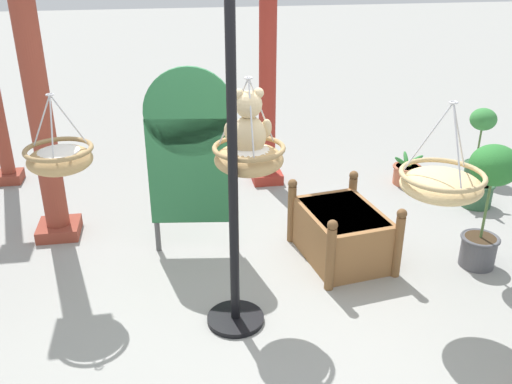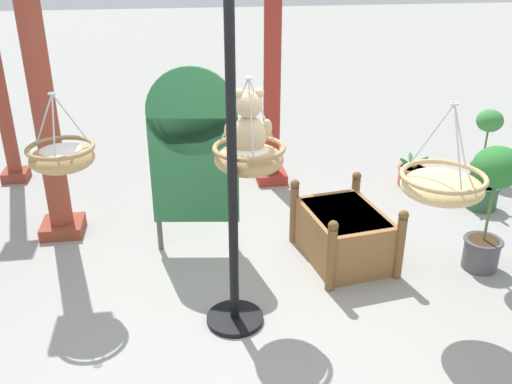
{
  "view_description": "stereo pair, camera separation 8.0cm",
  "coord_description": "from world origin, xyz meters",
  "px_view_note": "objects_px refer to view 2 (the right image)",
  "views": [
    {
      "loc": [
        -0.65,
        -3.7,
        2.74
      ],
      "look_at": [
        -0.03,
        0.03,
        1.0
      ],
      "focal_mm": 39.57,
      "sensor_mm": 36.0,
      "label": 1
    },
    {
      "loc": [
        -0.57,
        -3.71,
        2.74
      ],
      "look_at": [
        -0.03,
        0.03,
        1.0
      ],
      "focal_mm": 39.57,
      "sensor_mm": 36.0,
      "label": 2
    }
  ],
  "objects_px": {
    "hanging_basket_right_low": "(442,185)",
    "potted_plant_bushy_green": "(412,174)",
    "potted_plant_flowering_red": "(492,199)",
    "greenhouse_pillar_far_back": "(44,109)",
    "potted_plant_tall_leafy": "(482,193)",
    "hanging_basket_with_teddy": "(249,157)",
    "display_sign_board": "(194,148)",
    "teddy_bear": "(248,127)",
    "wooden_planter_box": "(344,233)",
    "hanging_basket_left_high": "(62,156)",
    "greenhouse_pillar_right": "(272,68)",
    "display_pole_central": "(233,227)",
    "potted_plant_conical_shrub": "(487,138)"
  },
  "relations": [
    {
      "from": "hanging_basket_right_low",
      "to": "potted_plant_bushy_green",
      "type": "bearing_deg",
      "value": 70.12
    },
    {
      "from": "hanging_basket_right_low",
      "to": "potted_plant_flowering_red",
      "type": "distance_m",
      "value": 1.02
    },
    {
      "from": "greenhouse_pillar_far_back",
      "to": "potted_plant_tall_leafy",
      "type": "distance_m",
      "value": 4.57
    },
    {
      "from": "hanging_basket_with_teddy",
      "to": "hanging_basket_right_low",
      "type": "height_order",
      "value": "hanging_basket_with_teddy"
    },
    {
      "from": "potted_plant_bushy_green",
      "to": "display_sign_board",
      "type": "height_order",
      "value": "display_sign_board"
    },
    {
      "from": "teddy_bear",
      "to": "hanging_basket_right_low",
      "type": "height_order",
      "value": "teddy_bear"
    },
    {
      "from": "hanging_basket_right_low",
      "to": "greenhouse_pillar_far_back",
      "type": "bearing_deg",
      "value": 150.18
    },
    {
      "from": "display_sign_board",
      "to": "wooden_planter_box",
      "type": "bearing_deg",
      "value": -15.08
    },
    {
      "from": "hanging_basket_left_high",
      "to": "greenhouse_pillar_right",
      "type": "height_order",
      "value": "greenhouse_pillar_right"
    },
    {
      "from": "greenhouse_pillar_right",
      "to": "wooden_planter_box",
      "type": "xyz_separation_m",
      "value": [
        0.35,
        -1.85,
        -1.11
      ]
    },
    {
      "from": "display_sign_board",
      "to": "display_pole_central",
      "type": "bearing_deg",
      "value": -78.72
    },
    {
      "from": "hanging_basket_left_high",
      "to": "display_sign_board",
      "type": "height_order",
      "value": "display_sign_board"
    },
    {
      "from": "teddy_bear",
      "to": "potted_plant_conical_shrub",
      "type": "height_order",
      "value": "teddy_bear"
    },
    {
      "from": "display_pole_central",
      "to": "greenhouse_pillar_far_back",
      "type": "relative_size",
      "value": 0.97
    },
    {
      "from": "greenhouse_pillar_far_back",
      "to": "hanging_basket_left_high",
      "type": "bearing_deg",
      "value": -72.83
    },
    {
      "from": "hanging_basket_with_teddy",
      "to": "wooden_planter_box",
      "type": "bearing_deg",
      "value": 29.79
    },
    {
      "from": "potted_plant_tall_leafy",
      "to": "wooden_planter_box",
      "type": "bearing_deg",
      "value": -155.77
    },
    {
      "from": "display_pole_central",
      "to": "potted_plant_flowering_red",
      "type": "height_order",
      "value": "display_pole_central"
    },
    {
      "from": "greenhouse_pillar_right",
      "to": "display_sign_board",
      "type": "xyz_separation_m",
      "value": [
        -0.95,
        -1.5,
        -0.35
      ]
    },
    {
      "from": "potted_plant_flowering_red",
      "to": "display_sign_board",
      "type": "height_order",
      "value": "display_sign_board"
    },
    {
      "from": "hanging_basket_right_low",
      "to": "display_sign_board",
      "type": "bearing_deg",
      "value": 144.56
    },
    {
      "from": "hanging_basket_left_high",
      "to": "hanging_basket_right_low",
      "type": "relative_size",
      "value": 0.87
    },
    {
      "from": "greenhouse_pillar_far_back",
      "to": "potted_plant_bushy_green",
      "type": "bearing_deg",
      "value": 9.15
    },
    {
      "from": "display_pole_central",
      "to": "greenhouse_pillar_far_back",
      "type": "height_order",
      "value": "greenhouse_pillar_far_back"
    },
    {
      "from": "hanging_basket_left_high",
      "to": "hanging_basket_right_low",
      "type": "distance_m",
      "value": 2.86
    },
    {
      "from": "hanging_basket_left_high",
      "to": "display_sign_board",
      "type": "bearing_deg",
      "value": 23.51
    },
    {
      "from": "teddy_bear",
      "to": "potted_plant_tall_leafy",
      "type": "distance_m",
      "value": 3.3
    },
    {
      "from": "display_pole_central",
      "to": "potted_plant_conical_shrub",
      "type": "height_order",
      "value": "display_pole_central"
    },
    {
      "from": "wooden_planter_box",
      "to": "potted_plant_tall_leafy",
      "type": "relative_size",
      "value": 2.22
    },
    {
      "from": "potted_plant_conical_shrub",
      "to": "display_sign_board",
      "type": "relative_size",
      "value": 0.49
    },
    {
      "from": "hanging_basket_right_low",
      "to": "potted_plant_conical_shrub",
      "type": "distance_m",
      "value": 3.11
    },
    {
      "from": "display_pole_central",
      "to": "hanging_basket_right_low",
      "type": "relative_size",
      "value": 3.63
    },
    {
      "from": "teddy_bear",
      "to": "potted_plant_tall_leafy",
      "type": "bearing_deg",
      "value": 25.79
    },
    {
      "from": "potted_plant_bushy_green",
      "to": "potted_plant_conical_shrub",
      "type": "distance_m",
      "value": 1.01
    },
    {
      "from": "hanging_basket_left_high",
      "to": "greenhouse_pillar_far_back",
      "type": "height_order",
      "value": "greenhouse_pillar_far_back"
    },
    {
      "from": "wooden_planter_box",
      "to": "display_sign_board",
      "type": "relative_size",
      "value": 0.6
    },
    {
      "from": "teddy_bear",
      "to": "greenhouse_pillar_far_back",
      "type": "xyz_separation_m",
      "value": [
        -1.7,
        1.38,
        -0.19
      ]
    },
    {
      "from": "potted_plant_bushy_green",
      "to": "hanging_basket_left_high",
      "type": "bearing_deg",
      "value": -156.16
    },
    {
      "from": "hanging_basket_with_teddy",
      "to": "greenhouse_pillar_far_back",
      "type": "height_order",
      "value": "greenhouse_pillar_far_back"
    },
    {
      "from": "hanging_basket_left_high",
      "to": "potted_plant_tall_leafy",
      "type": "distance_m",
      "value": 4.34
    },
    {
      "from": "potted_plant_tall_leafy",
      "to": "potted_plant_conical_shrub",
      "type": "height_order",
      "value": "potted_plant_conical_shrub"
    },
    {
      "from": "teddy_bear",
      "to": "potted_plant_flowering_red",
      "type": "bearing_deg",
      "value": 4.81
    },
    {
      "from": "potted_plant_tall_leafy",
      "to": "potted_plant_conical_shrub",
      "type": "distance_m",
      "value": 0.96
    },
    {
      "from": "greenhouse_pillar_right",
      "to": "wooden_planter_box",
      "type": "bearing_deg",
      "value": -79.16
    },
    {
      "from": "display_pole_central",
      "to": "wooden_planter_box",
      "type": "bearing_deg",
      "value": 35.91
    },
    {
      "from": "hanging_basket_with_teddy",
      "to": "display_sign_board",
      "type": "distance_m",
      "value": 0.99
    },
    {
      "from": "greenhouse_pillar_far_back",
      "to": "potted_plant_flowering_red",
      "type": "bearing_deg",
      "value": -17.56
    },
    {
      "from": "potted_plant_conical_shrub",
      "to": "potted_plant_tall_leafy",
      "type": "bearing_deg",
      "value": -117.9
    },
    {
      "from": "greenhouse_pillar_right",
      "to": "display_sign_board",
      "type": "bearing_deg",
      "value": -122.45
    },
    {
      "from": "greenhouse_pillar_right",
      "to": "potted_plant_conical_shrub",
      "type": "height_order",
      "value": "greenhouse_pillar_right"
    }
  ]
}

